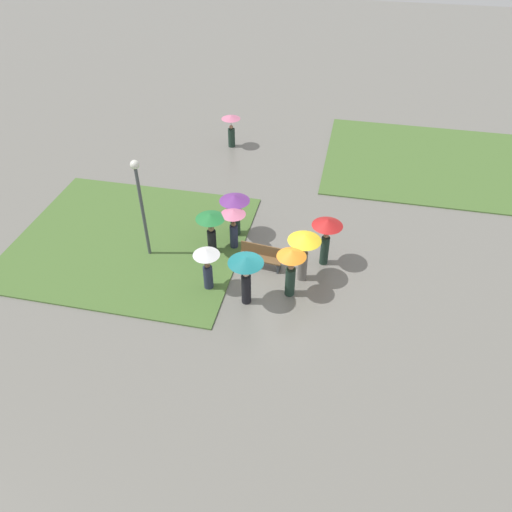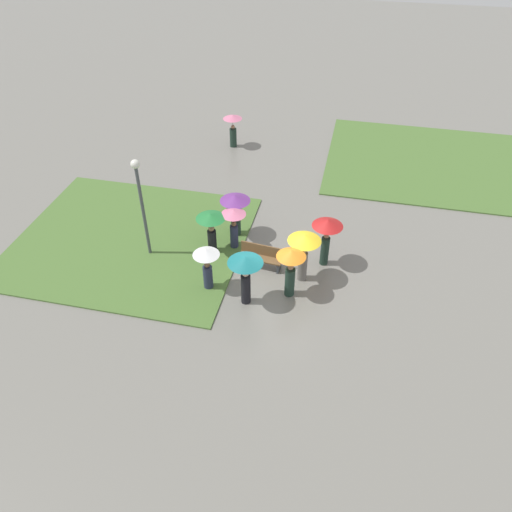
{
  "view_description": "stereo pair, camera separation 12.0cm",
  "coord_description": "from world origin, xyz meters",
  "px_view_note": "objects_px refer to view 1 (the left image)",
  "views": [
    {
      "loc": [
        2.04,
        -13.26,
        12.15
      ],
      "look_at": [
        -0.92,
        0.53,
        0.63
      ],
      "focal_mm": 35.0,
      "sensor_mm": 36.0,
      "label": 1
    },
    {
      "loc": [
        2.15,
        -13.24,
        12.15
      ],
      "look_at": [
        -0.92,
        0.53,
        0.63
      ],
      "focal_mm": 35.0,
      "sensor_mm": 36.0,
      "label": 2
    }
  ],
  "objects_px": {
    "crowd_person_white": "(207,263)",
    "lamp_post": "(140,196)",
    "crowd_person_red": "(327,230)",
    "crowd_person_pink": "(233,221)",
    "lone_walker_far_path": "(231,126)",
    "crowd_person_orange": "(291,264)",
    "park_bench": "(261,256)",
    "crowd_person_yellow": "(304,246)",
    "crowd_person_purple": "(235,207)",
    "crowd_person_teal": "(246,268)",
    "crowd_person_green": "(211,225)"
  },
  "relations": [
    {
      "from": "park_bench",
      "to": "crowd_person_orange",
      "type": "distance_m",
      "value": 2.04
    },
    {
      "from": "park_bench",
      "to": "crowd_person_pink",
      "type": "xyz_separation_m",
      "value": [
        -1.26,
        0.87,
        0.79
      ]
    },
    {
      "from": "crowd_person_purple",
      "to": "crowd_person_teal",
      "type": "bearing_deg",
      "value": -27.56
    },
    {
      "from": "crowd_person_purple",
      "to": "crowd_person_teal",
      "type": "relative_size",
      "value": 0.94
    },
    {
      "from": "crowd_person_green",
      "to": "crowd_person_white",
      "type": "relative_size",
      "value": 1.03
    },
    {
      "from": "park_bench",
      "to": "crowd_person_red",
      "type": "relative_size",
      "value": 0.83
    },
    {
      "from": "crowd_person_yellow",
      "to": "crowd_person_orange",
      "type": "relative_size",
      "value": 1.01
    },
    {
      "from": "crowd_person_orange",
      "to": "lone_walker_far_path",
      "type": "relative_size",
      "value": 1.13
    },
    {
      "from": "crowd_person_yellow",
      "to": "crowd_person_teal",
      "type": "height_order",
      "value": "crowd_person_teal"
    },
    {
      "from": "crowd_person_green",
      "to": "crowd_person_purple",
      "type": "bearing_deg",
      "value": -118.46
    },
    {
      "from": "crowd_person_green",
      "to": "crowd_person_red",
      "type": "xyz_separation_m",
      "value": [
        4.29,
        0.23,
        0.24
      ]
    },
    {
      "from": "crowd_person_white",
      "to": "crowd_person_orange",
      "type": "height_order",
      "value": "crowd_person_orange"
    },
    {
      "from": "crowd_person_yellow",
      "to": "lone_walker_far_path",
      "type": "height_order",
      "value": "crowd_person_yellow"
    },
    {
      "from": "crowd_person_white",
      "to": "crowd_person_red",
      "type": "distance_m",
      "value": 4.47
    },
    {
      "from": "crowd_person_yellow",
      "to": "lone_walker_far_path",
      "type": "relative_size",
      "value": 1.14
    },
    {
      "from": "crowd_person_purple",
      "to": "crowd_person_pink",
      "type": "distance_m",
      "value": 0.84
    },
    {
      "from": "park_bench",
      "to": "crowd_person_purple",
      "type": "distance_m",
      "value": 2.37
    },
    {
      "from": "lamp_post",
      "to": "crowd_person_orange",
      "type": "xyz_separation_m",
      "value": [
        5.63,
        -1.07,
        -1.26
      ]
    },
    {
      "from": "lamp_post",
      "to": "crowd_person_pink",
      "type": "xyz_separation_m",
      "value": [
        3.09,
        1.09,
        -1.38
      ]
    },
    {
      "from": "park_bench",
      "to": "crowd_person_green",
      "type": "bearing_deg",
      "value": 174.27
    },
    {
      "from": "crowd_person_red",
      "to": "lone_walker_far_path",
      "type": "height_order",
      "value": "crowd_person_red"
    },
    {
      "from": "lamp_post",
      "to": "lone_walker_far_path",
      "type": "height_order",
      "value": "lamp_post"
    },
    {
      "from": "crowd_person_yellow",
      "to": "crowd_person_purple",
      "type": "relative_size",
      "value": 1.05
    },
    {
      "from": "lamp_post",
      "to": "crowd_person_orange",
      "type": "distance_m",
      "value": 5.87
    },
    {
      "from": "crowd_person_white",
      "to": "park_bench",
      "type": "bearing_deg",
      "value": 145.4
    },
    {
      "from": "lamp_post",
      "to": "crowd_person_white",
      "type": "relative_size",
      "value": 2.36
    },
    {
      "from": "lone_walker_far_path",
      "to": "crowd_person_orange",
      "type": "bearing_deg",
      "value": 168.72
    },
    {
      "from": "park_bench",
      "to": "crowd_person_orange",
      "type": "xyz_separation_m",
      "value": [
        1.29,
        -1.29,
        0.91
      ]
    },
    {
      "from": "park_bench",
      "to": "crowd_person_orange",
      "type": "height_order",
      "value": "crowd_person_orange"
    },
    {
      "from": "crowd_person_teal",
      "to": "crowd_person_orange",
      "type": "bearing_deg",
      "value": 122.68
    },
    {
      "from": "crowd_person_teal",
      "to": "lone_walker_far_path",
      "type": "height_order",
      "value": "crowd_person_teal"
    },
    {
      "from": "crowd_person_yellow",
      "to": "crowd_person_purple",
      "type": "distance_m",
      "value": 3.65
    },
    {
      "from": "park_bench",
      "to": "crowd_person_yellow",
      "type": "height_order",
      "value": "crowd_person_yellow"
    },
    {
      "from": "lamp_post",
      "to": "crowd_person_white",
      "type": "distance_m",
      "value": 3.42
    },
    {
      "from": "crowd_person_green",
      "to": "lone_walker_far_path",
      "type": "bearing_deg",
      "value": -83.17
    },
    {
      "from": "crowd_person_green",
      "to": "crowd_person_orange",
      "type": "bearing_deg",
      "value": 149.89
    },
    {
      "from": "crowd_person_orange",
      "to": "crowd_person_white",
      "type": "bearing_deg",
      "value": 81.92
    },
    {
      "from": "lamp_post",
      "to": "crowd_person_red",
      "type": "distance_m",
      "value": 6.77
    },
    {
      "from": "crowd_person_orange",
      "to": "crowd_person_teal",
      "type": "relative_size",
      "value": 0.98
    },
    {
      "from": "crowd_person_pink",
      "to": "lamp_post",
      "type": "bearing_deg",
      "value": 92.59
    },
    {
      "from": "crowd_person_pink",
      "to": "crowd_person_teal",
      "type": "xyz_separation_m",
      "value": [
        1.15,
        -2.86,
        0.26
      ]
    },
    {
      "from": "crowd_person_orange",
      "to": "crowd_person_purple",
      "type": "bearing_deg",
      "value": 27.95
    },
    {
      "from": "crowd_person_orange",
      "to": "crowd_person_red",
      "type": "distance_m",
      "value": 2.19
    },
    {
      "from": "park_bench",
      "to": "lone_walker_far_path",
      "type": "relative_size",
      "value": 0.97
    },
    {
      "from": "crowd_person_orange",
      "to": "crowd_person_yellow",
      "type": "bearing_deg",
      "value": -32.77
    },
    {
      "from": "crowd_person_white",
      "to": "lamp_post",
      "type": "bearing_deg",
      "value": -106.29
    },
    {
      "from": "crowd_person_yellow",
      "to": "crowd_person_purple",
      "type": "height_order",
      "value": "crowd_person_yellow"
    },
    {
      "from": "crowd_person_pink",
      "to": "crowd_person_teal",
      "type": "height_order",
      "value": "crowd_person_teal"
    },
    {
      "from": "crowd_person_green",
      "to": "crowd_person_teal",
      "type": "xyz_separation_m",
      "value": [
        1.91,
        -2.42,
        0.22
      ]
    },
    {
      "from": "crowd_person_green",
      "to": "crowd_person_white",
      "type": "bearing_deg",
      "value": 99.77
    }
  ]
}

